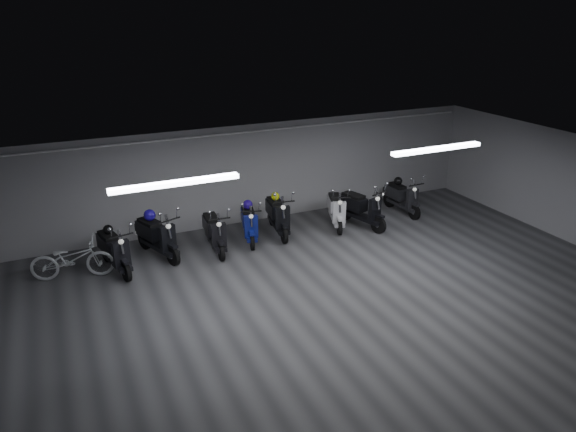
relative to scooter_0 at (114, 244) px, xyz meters
name	(u,v)px	position (x,y,z in m)	size (l,w,h in m)	color
floor	(340,303)	(4.04, -3.41, -0.69)	(14.00, 10.00, 0.01)	#363638
ceiling	(345,174)	(4.04, -3.41, 2.12)	(14.00, 10.00, 0.01)	slate
back_wall	(252,174)	(4.04, 1.59, 0.72)	(14.00, 0.01, 2.80)	gray
front_wall	(555,404)	(4.04, -8.42, 0.72)	(14.00, 0.01, 2.80)	gray
fluor_strip_left	(176,183)	(1.04, -2.41, 2.06)	(2.40, 0.18, 0.08)	white
fluor_strip_right	(437,149)	(7.04, -2.41, 2.06)	(2.40, 0.18, 0.08)	white
conduit	(252,131)	(4.04, 1.51, 1.94)	(0.05, 0.05, 13.60)	white
scooter_0	(114,244)	(0.00, 0.00, 0.00)	(0.61, 1.84, 1.37)	black
scooter_1	(157,230)	(1.05, 0.34, 0.03)	(0.64, 1.92, 1.43)	black
scooter_3	(214,226)	(2.43, 0.10, -0.02)	(0.60, 1.79, 1.34)	black
scooter_4	(249,218)	(3.43, 0.31, -0.04)	(0.58, 1.73, 1.29)	navy
scooter_5	(278,209)	(4.29, 0.42, 0.02)	(0.63, 1.89, 1.41)	black
scooter_6	(337,204)	(5.98, 0.21, -0.03)	(0.59, 1.76, 1.31)	silver
scooter_7	(362,203)	(6.61, -0.08, 0.03)	(0.64, 1.91, 1.42)	black
scooter_9	(403,192)	(8.26, 0.29, -0.03)	(0.59, 1.76, 1.31)	black
bicycle	(71,255)	(-0.92, 0.06, -0.11)	(0.63, 1.79, 1.16)	silver
helmet_0	(275,196)	(4.33, 0.68, 0.30)	(0.23, 0.23, 0.23)	#D6E60D
helmet_1	(108,230)	(-0.06, 0.25, 0.28)	(0.23, 0.23, 0.23)	black
helmet_2	(398,181)	(8.25, 0.54, 0.25)	(0.25, 0.25, 0.25)	black
helmet_3	(248,205)	(3.49, 0.55, 0.24)	(0.25, 0.25, 0.25)	#230C8B
helmet_4	(150,215)	(0.96, 0.59, 0.34)	(0.29, 0.29, 0.29)	#1B0C8C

